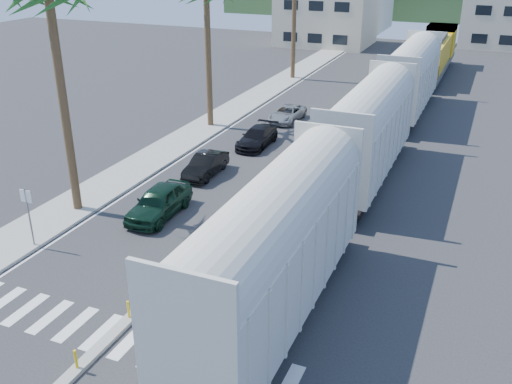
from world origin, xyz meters
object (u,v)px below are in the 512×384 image
Objects in this scene: car_lead at (159,202)px; car_second at (206,165)px; cyclist at (183,323)px; street_sign at (28,209)px.

car_second is at bearing 91.72° from car_lead.
cyclist reaches higher than car_second.
cyclist reaches higher than car_lead.
car_lead is (3.64, 5.12, -1.18)m from street_sign.
street_sign is 11.55m from car_second.
car_lead is 10.23m from cyclist.
car_lead is 2.20× the size of cyclist.
car_lead reaches higher than car_second.
car_second is 15.52m from cyclist.
car_lead is 5.90m from car_second.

